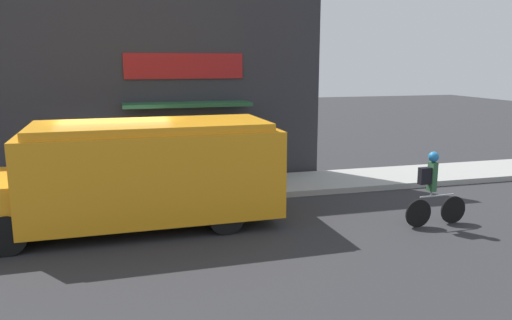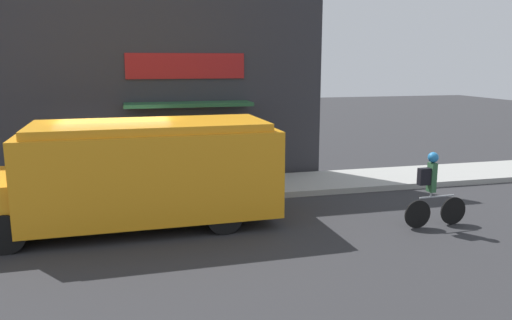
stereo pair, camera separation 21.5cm
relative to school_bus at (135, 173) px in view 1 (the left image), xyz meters
name	(u,v)px [view 1 (the left image)]	position (x,y,z in m)	size (l,w,h in m)	color
ground_plane	(119,210)	(-0.37, 1.34, -1.18)	(70.00, 70.00, 0.00)	#2B2B2D
sidewalk	(119,196)	(-0.37, 2.45, -1.10)	(28.00, 2.20, 0.16)	#999993
storefront	(116,84)	(-0.31, 3.78, 1.74)	(12.14, 1.10, 5.87)	#2D2D33
school_bus	(135,173)	(0.00, 0.00, 0.00)	(6.75, 2.77, 2.27)	orange
cyclist	(433,189)	(6.18, -1.64, -0.35)	(1.51, 0.22, 1.65)	black
trash_bin	(23,178)	(-2.68, 2.76, -0.55)	(0.51, 0.51, 0.95)	#38383D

